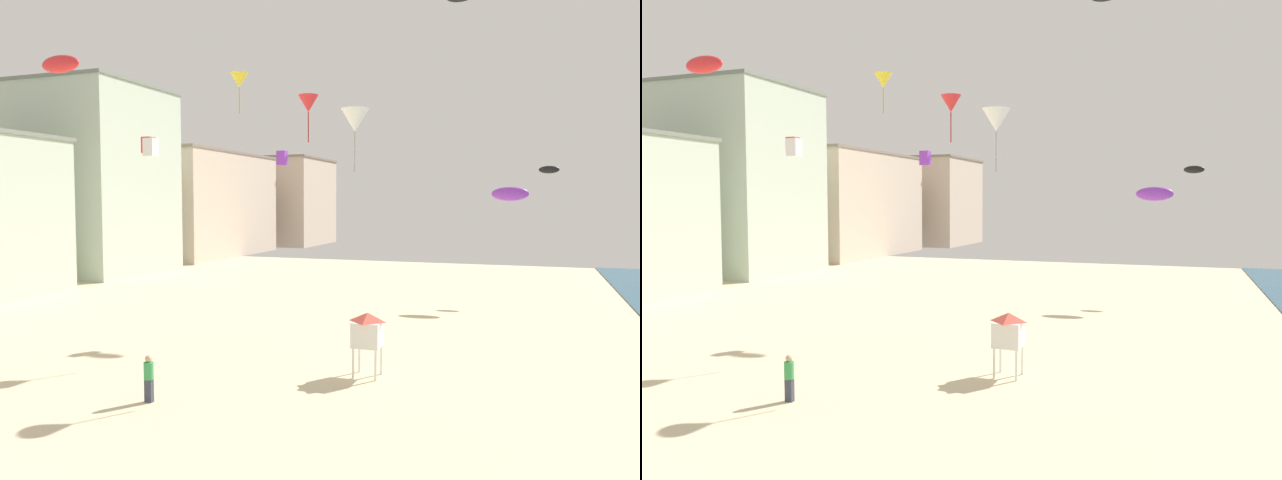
% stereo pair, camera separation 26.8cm
% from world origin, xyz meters
% --- Properties ---
extents(boardwalk_hotel_mid, '(12.31, 12.44, 17.94)m').
position_xyz_m(boardwalk_hotel_mid, '(-27.31, 39.79, 8.98)').
color(boardwalk_hotel_mid, '#B7C6B2').
rests_on(boardwalk_hotel_mid, ground).
extents(boardwalk_hotel_far, '(11.58, 22.43, 13.13)m').
position_xyz_m(boardwalk_hotel_far, '(-27.31, 59.72, 6.57)').
color(boardwalk_hotel_far, '#C6B29E').
rests_on(boardwalk_hotel_far, ground).
extents(boardwalk_hotel_distant, '(17.16, 15.69, 13.84)m').
position_xyz_m(boardwalk_hotel_distant, '(-27.31, 82.30, 6.93)').
color(boardwalk_hotel_distant, '#C6B29E').
rests_on(boardwalk_hotel_distant, ground).
extents(kite_flyer, '(0.34, 0.34, 1.64)m').
position_xyz_m(kite_flyer, '(0.56, 9.57, 0.92)').
color(kite_flyer, '#383D4C').
rests_on(kite_flyer, ground).
extents(lifeguard_stand, '(1.10, 1.10, 2.55)m').
position_xyz_m(lifeguard_stand, '(6.87, 15.04, 1.84)').
color(lifeguard_stand, white).
rests_on(lifeguard_stand, ground).
extents(kite_white_box, '(0.62, 0.62, 0.98)m').
position_xyz_m(kite_white_box, '(-6.96, 20.51, 9.90)').
color(kite_white_box, white).
extents(kite_red_delta, '(1.04, 1.04, 2.36)m').
position_xyz_m(kite_red_delta, '(2.18, 20.87, 11.82)').
color(kite_red_delta, red).
extents(kite_red_parafoil, '(2.31, 0.64, 0.90)m').
position_xyz_m(kite_red_parafoil, '(-9.84, 17.07, 13.88)').
color(kite_red_parafoil, red).
extents(kite_yellow_delta, '(1.17, 1.17, 2.66)m').
position_xyz_m(kite_yellow_delta, '(-5.58, 28.45, 14.92)').
color(kite_yellow_delta, yellow).
extents(kite_red_box, '(0.75, 0.75, 1.18)m').
position_xyz_m(kite_red_box, '(-13.78, 29.84, 11.05)').
color(kite_red_box, red).
extents(kite_white_delta, '(1.15, 1.15, 2.60)m').
position_xyz_m(kite_white_delta, '(5.96, 16.27, 10.25)').
color(kite_white_delta, white).
extents(kite_purple_box, '(0.50, 0.50, 0.78)m').
position_xyz_m(kite_purple_box, '(-0.08, 22.77, 9.29)').
color(kite_purple_box, purple).
extents(kite_black_parafoil_3, '(1.43, 0.40, 0.56)m').
position_xyz_m(kite_black_parafoil_3, '(13.96, 39.10, 9.23)').
color(kite_black_parafoil_3, black).
extents(kite_purple_parafoil, '(2.44, 0.68, 0.95)m').
position_xyz_m(kite_purple_parafoil, '(11.44, 34.93, 7.43)').
color(kite_purple_parafoil, purple).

